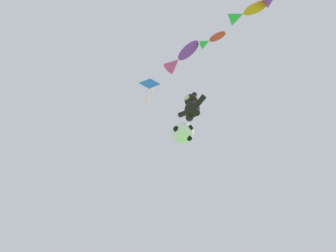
% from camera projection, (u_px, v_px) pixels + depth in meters
% --- Properties ---
extents(teddy_bear_kite, '(1.91, 0.84, 1.94)m').
position_uv_depth(teddy_bear_kite, '(192.00, 106.00, 14.05)').
color(teddy_bear_kite, black).
extents(soccer_ball_kite, '(1.21, 1.20, 1.11)m').
position_uv_depth(soccer_ball_kite, '(183.00, 133.00, 13.34)').
color(soccer_ball_kite, white).
extents(fish_kite_violet, '(2.37, 0.79, 0.79)m').
position_uv_depth(fish_kite_violet, '(181.00, 58.00, 15.20)').
color(fish_kite_violet, purple).
extents(fish_kite_crimson, '(1.53, 0.83, 0.49)m').
position_uv_depth(fish_kite_crimson, '(211.00, 40.00, 14.29)').
color(fish_kite_crimson, red).
extents(fish_kite_tangerine, '(2.14, 1.27, 0.67)m').
position_uv_depth(fish_kite_tangerine, '(246.00, 12.00, 13.75)').
color(fish_kite_tangerine, orange).
extents(diamond_kite, '(1.00, 1.15, 3.30)m').
position_uv_depth(diamond_kite, '(150.00, 85.00, 17.94)').
color(diamond_kite, blue).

